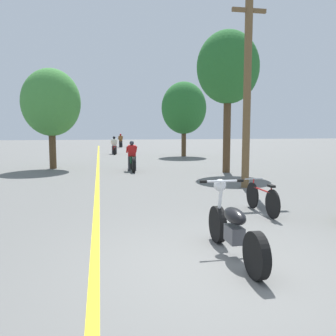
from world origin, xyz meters
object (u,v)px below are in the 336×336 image
utility_pole (247,89)px  motorcycle_rider_far (121,142)px  bicycle_parked (262,198)px  roadside_tree_left (51,103)px  roadside_tree_right_far (184,108)px  motorcycle_rider_mid (114,147)px  roadside_tree_right_near (228,68)px  motorcycle_foreground (233,228)px  motorcycle_rider_lead (132,159)px

utility_pole → motorcycle_rider_far: (-2.41, 27.03, -2.62)m
utility_pole → bicycle_parked: size_ratio=3.74×
utility_pole → roadside_tree_left: (-6.80, 6.95, -0.04)m
utility_pole → roadside_tree_right_far: utility_pole is taller
motorcycle_rider_mid → utility_pole: bearing=-78.0°
motorcycle_rider_mid → motorcycle_rider_far: 10.60m
roadside_tree_right_near → roadside_tree_left: size_ratio=1.28×
roadside_tree_left → motorcycle_rider_far: bearing=77.7°
roadside_tree_right_far → bicycle_parked: bearing=-97.5°
motorcycle_rider_mid → bicycle_parked: 20.05m
roadside_tree_left → motorcycle_foreground: roadside_tree_left is taller
roadside_tree_right_near → motorcycle_foreground: (-3.51, -9.83, -4.01)m
motorcycle_rider_lead → motorcycle_rider_far: bearing=88.0°
utility_pole → motorcycle_rider_far: 27.26m
utility_pole → motorcycle_rider_lead: 6.75m
motorcycle_foreground → motorcycle_rider_mid: 22.38m
motorcycle_rider_mid → motorcycle_foreground: bearing=-87.9°
motorcycle_foreground → motorcycle_rider_lead: bearing=92.4°
motorcycle_foreground → motorcycle_rider_far: size_ratio=1.06×
roadside_tree_right_near → motorcycle_rider_lead: roadside_tree_right_near is taller
utility_pole → motorcycle_rider_far: bearing=95.1°
motorcycle_foreground → bicycle_parked: size_ratio=1.29×
motorcycle_foreground → motorcycle_rider_lead: (-0.48, 11.21, 0.08)m
roadside_tree_right_near → roadside_tree_left: (-7.62, 2.99, -1.33)m
motorcycle_foreground → motorcycle_rider_far: (0.28, 32.90, 0.10)m
motorcycle_rider_lead → motorcycle_rider_far: size_ratio=1.05×
roadside_tree_right_near → roadside_tree_right_far: roadside_tree_right_near is taller
utility_pole → bicycle_parked: bearing=-107.1°
roadside_tree_left → bicycle_parked: bearing=-60.9°
utility_pole → roadside_tree_right_near: utility_pole is taller
motorcycle_foreground → bicycle_parked: motorcycle_foreground is taller
motorcycle_rider_mid → roadside_tree_right_far: bearing=-33.9°
motorcycle_rider_mid → bicycle_parked: motorcycle_rider_mid is taller
roadside_tree_left → motorcycle_foreground: size_ratio=2.24×
motorcycle_rider_lead → bicycle_parked: bearing=-76.4°
utility_pole → motorcycle_rider_mid: 17.07m
utility_pole → roadside_tree_left: utility_pole is taller
roadside_tree_right_near → roadside_tree_left: roadside_tree_right_near is taller
motorcycle_rider_lead → utility_pole: bearing=-59.3°
utility_pole → roadside_tree_left: bearing=134.4°
motorcycle_rider_lead → motorcycle_rider_mid: 11.15m
roadside_tree_left → motorcycle_rider_mid: 10.42m
roadside_tree_left → motorcycle_rider_mid: bearing=71.0°
motorcycle_rider_mid → motorcycle_rider_far: bearing=84.0°
roadside_tree_right_near → motorcycle_rider_far: (-3.23, 23.07, -3.91)m
utility_pole → motorcycle_rider_lead: bearing=120.7°
roadside_tree_left → bicycle_parked: size_ratio=2.88×
roadside_tree_left → motorcycle_rider_mid: roadside_tree_left is taller
roadside_tree_right_far → roadside_tree_left: (-7.95, -6.41, -0.20)m
motorcycle_rider_mid → bicycle_parked: (2.46, -19.90, -0.17)m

